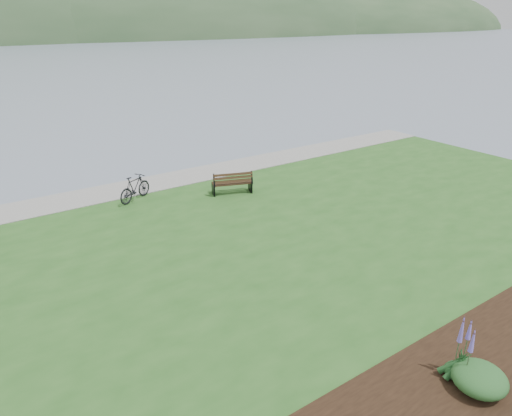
% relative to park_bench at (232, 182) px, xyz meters
% --- Properties ---
extents(ground, '(600.00, 600.00, 0.00)m').
position_rel_park_bench_xyz_m(ground, '(-1.35, -3.61, -0.94)').
color(ground, slate).
rests_on(ground, ground).
extents(lawn, '(34.00, 20.00, 0.40)m').
position_rel_park_bench_xyz_m(lawn, '(-1.35, -5.61, -0.74)').
color(lawn, '#24511C').
rests_on(lawn, ground).
extents(shoreline_path, '(34.00, 2.20, 0.03)m').
position_rel_park_bench_xyz_m(shoreline_path, '(-1.35, 3.29, -0.53)').
color(shoreline_path, gray).
rests_on(shoreline_path, lawn).
extents(far_hillside, '(580.00, 80.00, 38.00)m').
position_rel_park_bench_xyz_m(far_hillside, '(18.65, 166.39, -0.94)').
color(far_hillside, '#2C4A29').
rests_on(far_hillside, ground).
extents(park_bench, '(1.89, 1.27, 1.09)m').
position_rel_park_bench_xyz_m(park_bench, '(0.00, 0.00, 0.00)').
color(park_bench, '#301F12').
rests_on(park_bench, lawn).
extents(bicycle_b, '(1.38, 1.90, 1.13)m').
position_rel_park_bench_xyz_m(bicycle_b, '(-3.87, 1.73, 0.02)').
color(bicycle_b, black).
rests_on(bicycle_b, lawn).
extents(echium_4, '(0.62, 0.62, 1.76)m').
position_rel_park_bench_xyz_m(echium_4, '(-1.86, -12.48, 0.14)').
color(echium_4, '#123316').
rests_on(echium_4, garden_bed).
extents(shrub_0, '(1.14, 1.14, 0.57)m').
position_rel_park_bench_xyz_m(shrub_0, '(-1.83, -12.94, -0.22)').
color(shrub_0, '#1E4C21').
rests_on(shrub_0, garden_bed).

